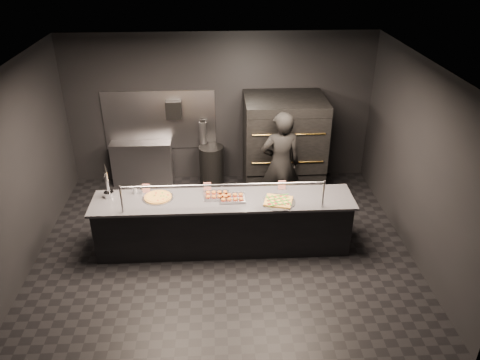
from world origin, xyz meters
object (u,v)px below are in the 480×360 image
Objects in this scene: trash_bin at (211,165)px; fire_extinguisher at (203,132)px; service_counter at (224,224)px; square_pizza at (278,201)px; slider_tray_b at (232,198)px; pizza_oven at (283,145)px; slider_tray_a at (217,195)px; towel_dispenser at (174,110)px; prep_shelf at (142,163)px; beer_tap at (108,187)px; round_pizza at (158,197)px; worker at (280,164)px.

fire_extinguisher is at bearing 129.81° from trash_bin.
service_counter is 7.85× the size of square_pizza.
fire_extinguisher is at bearing 101.55° from slider_tray_b.
pizza_oven reaches higher than slider_tray_a.
service_counter is at bearing -81.70° from fire_extinguisher.
slider_tray_a is at bearing -87.32° from trash_bin.
slider_tray_a is (-0.10, 0.09, 0.48)m from service_counter.
towel_dispenser is 0.81× the size of slider_tray_a.
pizza_oven reaches higher than prep_shelf.
trash_bin is (0.15, -0.18, -0.65)m from fire_extinguisher.
pizza_oven is at bearing 54.28° from slider_tray_a.
square_pizza is at bearing -99.74° from pizza_oven.
pizza_oven is (1.20, 1.90, 0.50)m from service_counter.
trash_bin is (1.40, -0.10, -0.04)m from prep_shelf.
prep_shelf is at bearing -176.34° from fire_extinguisher.
prep_shelf is 1.31m from towel_dispenser.
towel_dispenser is at bearing 124.69° from square_pizza.
pizza_oven is 2.23m from slider_tray_a.
service_counter is 0.50m from slider_tray_a.
slider_tray_b is 0.78× the size of square_pizza.
towel_dispenser is 1.35m from trash_bin.
beer_tap reaches higher than square_pizza.
fire_extinguisher is 1.03× the size of round_pizza.
towel_dispenser is 0.86× the size of slider_tray_b.
round_pizza is at bearing 175.20° from slider_tray_b.
pizza_oven is 1.59× the size of prep_shelf.
square_pizza reaches higher than prep_shelf.
square_pizza is 2.64m from trash_bin.
trash_bin is at bearing 114.00° from square_pizza.
square_pizza is (1.20, -2.54, -0.12)m from fire_extinguisher.
fire_extinguisher is 1.24× the size of slider_tray_b.
square_pizza is 1.21m from worker.
worker is (2.64, -1.26, 0.53)m from prep_shelf.
worker is at bearing 50.05° from slider_tray_b.
pizza_oven reaches higher than fire_extinguisher.
round_pizza is at bearing 174.85° from service_counter.
beer_tap is at bearing 174.85° from slider_tray_b.
beer_tap is at bearing -111.94° from towel_dispenser.
trash_bin is (-0.34, 2.23, -0.54)m from slider_tray_b.
worker reaches higher than slider_tray_a.
towel_dispenser is at bearing 113.49° from slider_tray_b.
worker is (2.06, 0.97, 0.04)m from round_pizza.
round_pizza is at bearing 19.22° from worker.
worker is (1.39, -1.34, -0.08)m from fire_extinguisher.
slider_tray_a is (1.50, -2.23, 0.49)m from prep_shelf.
slider_tray_b is at bearing -4.80° from round_pizza.
service_counter is at bearing 39.70° from worker.
fire_extinguisher is at bearing 73.78° from round_pizza.
service_counter is 8.12× the size of fire_extinguisher.
square_pizza is at bearing -64.70° from fire_extinguisher.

